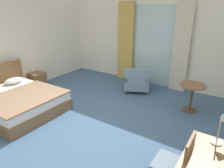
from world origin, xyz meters
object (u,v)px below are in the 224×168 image
(nightstand, at_px, (37,80))
(writing_desk, at_px, (205,168))
(desk_chair, at_px, (178,162))
(armchair_by_window, at_px, (136,81))
(round_cafe_table, at_px, (192,92))
(bed, at_px, (16,101))

(nightstand, xyz_separation_m, writing_desk, (5.35, -1.58, 0.40))
(desk_chair, bearing_deg, armchair_by_window, 126.19)
(nightstand, relative_size, writing_desk, 0.37)
(round_cafe_table, bearing_deg, armchair_by_window, 167.04)
(nightstand, distance_m, writing_desk, 5.60)
(bed, distance_m, desk_chair, 4.11)
(writing_desk, height_order, round_cafe_table, writing_desk)
(bed, distance_m, armchair_by_window, 3.40)
(writing_desk, relative_size, desk_chair, 1.30)
(armchair_by_window, bearing_deg, round_cafe_table, -12.96)
(desk_chair, distance_m, armchair_by_window, 3.73)
(bed, height_order, desk_chair, bed)
(bed, bearing_deg, round_cafe_table, 33.62)
(armchair_by_window, distance_m, round_cafe_table, 1.78)
(round_cafe_table, bearing_deg, writing_desk, -73.10)
(writing_desk, distance_m, desk_chair, 0.36)
(writing_desk, xyz_separation_m, armchair_by_window, (-2.54, 3.06, -0.32))
(bed, bearing_deg, armchair_by_window, 55.92)
(desk_chair, height_order, armchair_by_window, desk_chair)
(bed, relative_size, round_cafe_table, 3.02)
(nightstand, xyz_separation_m, armchair_by_window, (2.82, 1.48, 0.08))
(nightstand, bearing_deg, bed, -55.57)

